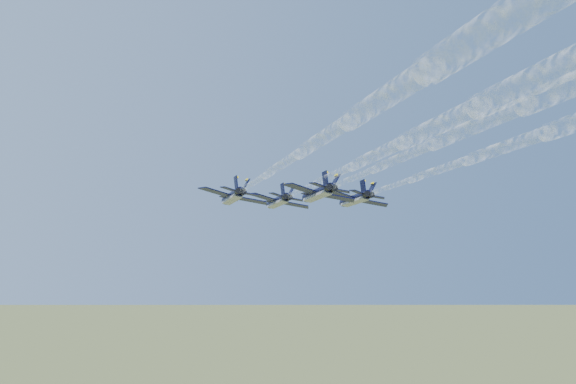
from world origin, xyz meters
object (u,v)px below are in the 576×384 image
jet_left (232,196)px  jet_right (354,199)px  jet_lead (278,201)px  jet_slot (317,193)px

jet_left → jet_right: (20.52, -5.06, 0.00)m
jet_lead → jet_slot: size_ratio=1.00×
jet_lead → jet_left: (-13.12, -7.56, 0.00)m
jet_lead → jet_right: (7.40, -12.61, 0.00)m
jet_left → jet_slot: same height
jet_lead → jet_slot: (-6.09, -21.02, 0.00)m
jet_lead → jet_slot: bearing=-88.9°
jet_right → jet_lead: bearing=137.7°
jet_slot → jet_right: bearing=49.2°
jet_right → jet_slot: bearing=-130.8°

